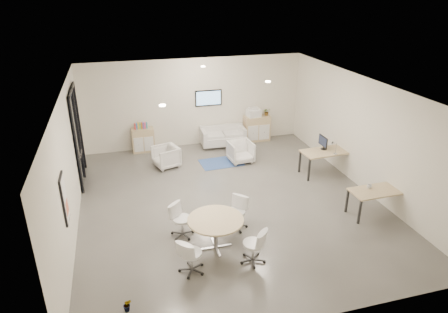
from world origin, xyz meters
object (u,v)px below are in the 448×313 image
sideboard_right (257,128)px  desk_front (376,193)px  armchair_right (241,151)px  desk_rear (326,153)px  sideboard_left (143,140)px  round_table (216,222)px  loveseat (223,137)px  armchair_left (166,156)px

sideboard_right → desk_front: bearing=-79.2°
armchair_right → desk_rear: (2.26, -1.61, 0.31)m
sideboard_left → round_table: size_ratio=0.69×
loveseat → round_table: bearing=-104.3°
armchair_left → sideboard_left: bearing=-175.7°
sideboard_left → desk_front: size_ratio=0.63×
armchair_left → round_table: (0.47, -4.73, 0.30)m
desk_rear → sideboard_right: bearing=103.8°
sideboard_right → desk_front: sideboard_right is taller
loveseat → desk_front: bearing=-63.9°
sideboard_right → desk_rear: size_ratio=0.63×
armchair_left → round_table: size_ratio=0.61×
armchair_right → sideboard_right: bearing=51.2°
sideboard_right → armchair_left: bearing=-158.2°
sideboard_left → sideboard_right: (4.29, -0.03, 0.05)m
desk_rear → armchair_left: bearing=154.5°
loveseat → desk_front: 6.29m
loveseat → armchair_left: armchair_left is taller
armchair_left → desk_rear: size_ratio=0.50×
loveseat → desk_front: (2.51, -5.76, 0.31)m
sideboard_left → loveseat: 2.91m
sideboard_right → desk_rear: 3.54m
loveseat → round_table: (-1.83, -6.06, 0.35)m
armchair_left → desk_rear: (4.75, -1.90, 0.32)m
armchair_left → sideboard_right: bearing=94.4°
sideboard_right → desk_rear: bearing=-72.6°
sideboard_right → armchair_right: 2.14m
armchair_right → round_table: size_ratio=0.62×
sideboard_left → armchair_right: bearing=-30.2°
sideboard_left → armchair_left: size_ratio=1.13×
armchair_right → desk_front: armchair_right is taller
armchair_left → round_table: armchair_left is taller
sideboard_left → desk_rear: bearing=-32.5°
loveseat → desk_rear: bearing=-50.3°
armchair_left → desk_front: size_ratio=0.56×
sideboard_right → armchair_right: size_ratio=1.23×
loveseat → round_table: 6.34m
armchair_right → loveseat: bearing=92.0°
armchair_left → desk_front: armchair_left is taller
desk_front → armchair_right: bearing=118.0°
loveseat → armchair_right: bearing=-81.0°
sideboard_right → sideboard_left: bearing=179.6°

